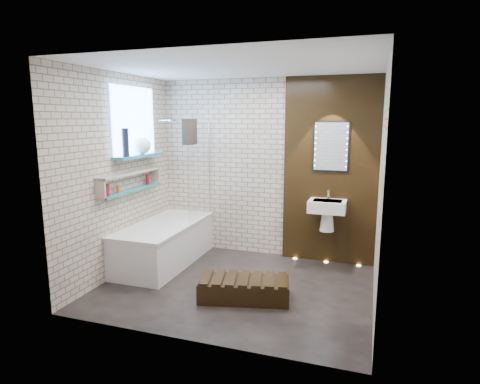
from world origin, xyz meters
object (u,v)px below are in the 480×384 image
(bath_screen, at_px, (199,171))
(walnut_step, at_px, (244,289))
(washbasin, at_px, (327,210))
(bathtub, at_px, (165,243))
(led_mirror, at_px, (331,147))

(bath_screen, height_order, walnut_step, bath_screen)
(washbasin, bearing_deg, bathtub, -163.99)
(washbasin, distance_m, walnut_step, 1.71)
(bathtub, xyz_separation_m, walnut_step, (1.42, -0.75, -0.18))
(washbasin, height_order, led_mirror, led_mirror)
(bathtub, relative_size, bath_screen, 1.24)
(bathtub, relative_size, led_mirror, 2.49)
(washbasin, distance_m, led_mirror, 0.88)
(bathtub, relative_size, washbasin, 3.00)
(bathtub, bearing_deg, bath_screen, 51.10)
(bathtub, distance_m, walnut_step, 1.62)
(bath_screen, distance_m, washbasin, 1.89)
(led_mirror, distance_m, walnut_step, 2.30)
(washbasin, xyz_separation_m, led_mirror, (0.00, 0.16, 0.86))
(walnut_step, bearing_deg, washbasin, 61.38)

